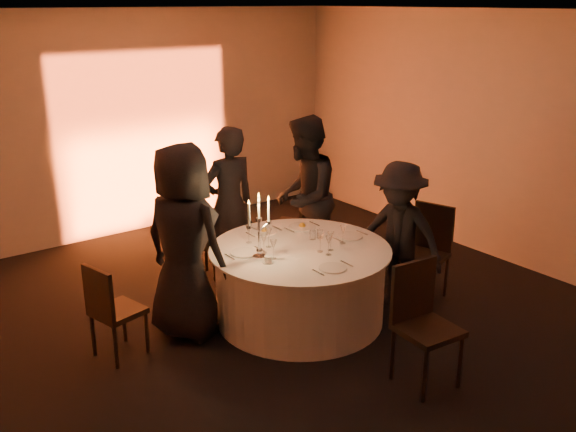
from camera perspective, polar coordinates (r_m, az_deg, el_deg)
floor at (r=6.64m, az=1.04°, el=-9.06°), size 7.00×7.00×0.00m
ceiling at (r=5.88m, az=1.22°, el=17.79°), size 7.00×7.00×0.00m
wall_back at (r=9.05m, az=-12.70°, el=8.10°), size 7.00×0.00×7.00m
wall_right at (r=8.23m, az=18.01°, el=6.62°), size 0.00×7.00×7.00m
uplighter_fixture at (r=9.15m, az=-11.28°, el=-1.10°), size 0.25×0.12×0.10m
banquet_table at (r=6.47m, az=1.06°, el=-6.05°), size 1.80×1.80×0.77m
chair_left at (r=5.95m, az=-15.53°, el=-7.78°), size 0.48×0.48×0.91m
chair_back_left at (r=7.36m, az=-8.07°, el=-2.16°), size 0.47×0.47×0.89m
chair_back_right at (r=7.89m, az=0.88°, el=-0.30°), size 0.57×0.57×0.94m
chair_right at (r=7.06m, az=12.32°, el=-2.62°), size 0.56×0.56×1.02m
chair_front at (r=5.51m, az=11.78°, el=-8.70°), size 0.50×0.50×1.05m
guest_left at (r=6.05m, az=-9.22°, el=-2.34°), size 0.89×1.08×1.89m
guest_back_left at (r=7.28m, az=-5.27°, el=1.04°), size 0.66×0.44×1.79m
guest_back_right at (r=7.36m, az=1.46°, el=1.67°), size 1.16×1.13×1.88m
guest_right at (r=6.73m, az=9.78°, el=-1.71°), size 0.87×1.14×1.56m
plate_left at (r=6.20m, az=-3.88°, el=-3.28°), size 0.36×0.27×0.01m
plate_back_left at (r=6.75m, az=-2.15°, el=-1.29°), size 0.36×0.28×0.08m
plate_back_right at (r=6.88m, az=1.27°, el=-0.90°), size 0.35×0.30×0.08m
plate_right at (r=6.65m, az=5.53°, el=-1.79°), size 0.36×0.26×0.01m
plate_front at (r=5.86m, az=4.00°, el=-4.63°), size 0.36×0.26×0.01m
coffee_cup at (r=5.97m, az=-1.78°, el=-3.91°), size 0.11×0.11×0.07m
candelabra at (r=6.01m, az=-2.57°, el=-1.74°), size 0.27×0.13×0.65m
wine_glass_a at (r=6.41m, az=4.92°, el=-1.30°), size 0.07×0.07×0.19m
wine_glass_b at (r=6.19m, az=2.89°, el=-2.01°), size 0.07×0.07×0.19m
wine_glass_c at (r=6.16m, az=-2.17°, el=-2.11°), size 0.07×0.07×0.19m
wine_glass_d at (r=6.12m, az=3.64°, el=-2.27°), size 0.07×0.07×0.19m
wine_glass_e at (r=6.02m, az=-1.31°, el=-2.61°), size 0.07×0.07×0.19m
wine_glass_f at (r=6.30m, az=-1.75°, el=-1.60°), size 0.07×0.07×0.19m
wine_glass_g at (r=6.23m, az=3.83°, el=-1.88°), size 0.07×0.07×0.19m
wine_glass_h at (r=6.42m, az=-3.51°, el=-1.24°), size 0.07×0.07×0.19m
tumbler_a at (r=6.54m, az=2.20°, el=-1.70°), size 0.07×0.07×0.09m
tumbler_b at (r=6.57m, az=2.87°, el=-1.60°), size 0.07×0.07×0.09m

